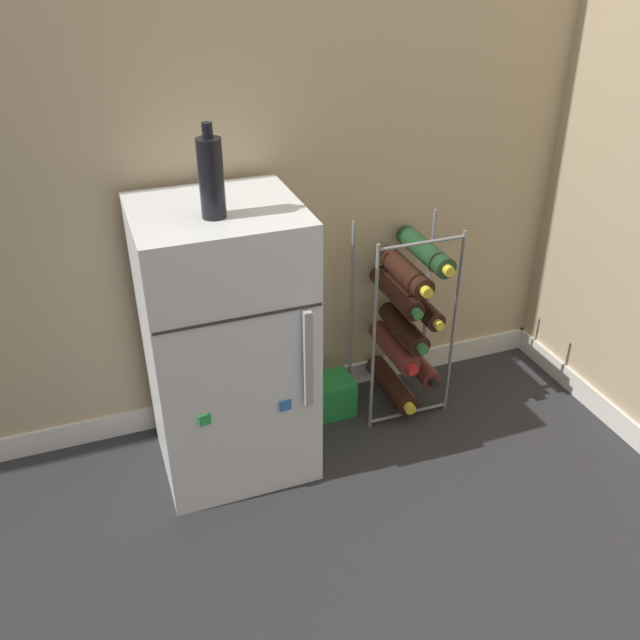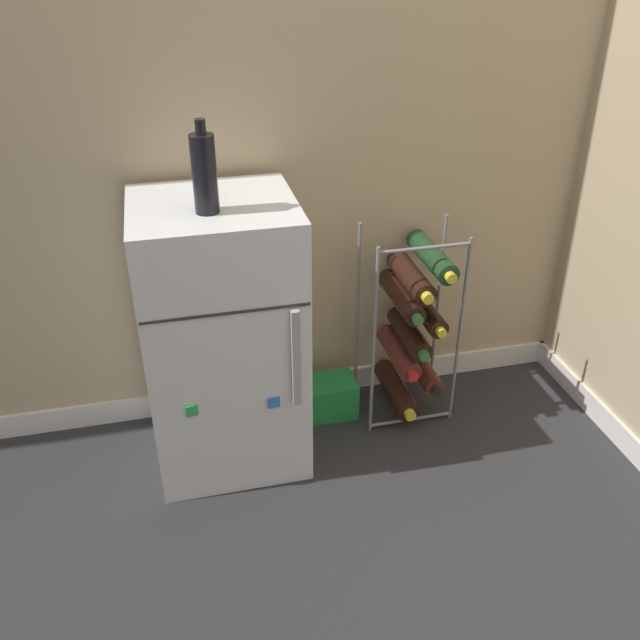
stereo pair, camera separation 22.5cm
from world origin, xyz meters
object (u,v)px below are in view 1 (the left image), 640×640
Objects in this scene: mini_fridge at (227,344)px; wine_rack at (405,320)px; soda_box at (324,397)px; fridge_top_bottle at (211,177)px.

mini_fridge is 1.24× the size of wine_rack.
mini_fridge is at bearing -174.01° from wine_rack.
wine_rack is 0.42m from soda_box.
fridge_top_bottle is at bearing -155.17° from soda_box.
soda_box is at bearing 171.75° from wine_rack.
wine_rack is 0.95m from fridge_top_bottle.
fridge_top_bottle is (-0.02, -0.07, 0.56)m from mini_fridge.
mini_fridge is 0.57m from fridge_top_bottle.
wine_rack is (0.67, 0.07, -0.09)m from mini_fridge.
wine_rack is at bearing 11.39° from fridge_top_bottle.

